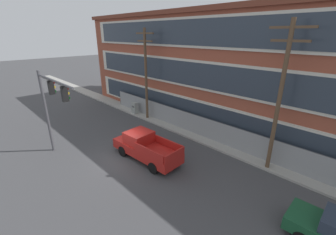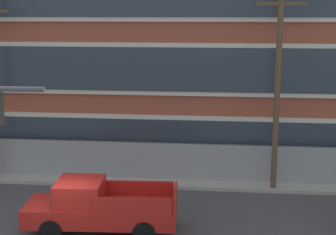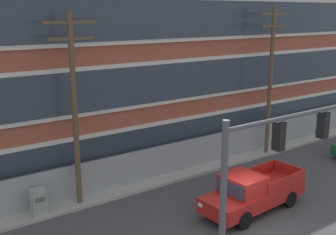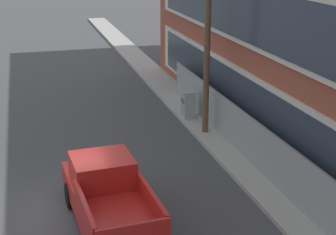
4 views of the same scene
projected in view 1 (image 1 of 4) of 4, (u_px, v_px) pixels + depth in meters
name	position (u px, v px, depth m)	size (l,w,h in m)	color
ground_plane	(124.00, 158.00, 16.69)	(160.00, 160.00, 0.00)	#424244
sidewalk_building_side	(185.00, 131.00, 21.03)	(80.00, 1.72, 0.16)	#9E9B93
brick_mill_building	(244.00, 69.00, 21.93)	(38.41, 11.38, 10.68)	brown
chain_link_fence	(223.00, 135.00, 18.17)	(30.18, 0.06, 1.93)	gray
traffic_signal_mast	(51.00, 100.00, 15.09)	(5.95, 0.43, 6.27)	#4C4C51
pickup_truck_red	(145.00, 147.00, 16.27)	(5.67, 2.28, 1.95)	#AD1E19
utility_pole_near_corner	(146.00, 72.00, 22.48)	(2.50, 0.26, 9.18)	brown
utility_pole_midblock	(280.00, 95.00, 13.48)	(2.47, 0.26, 9.49)	brown
electrical_cabinet	(135.00, 109.00, 25.31)	(0.65, 0.54, 1.41)	#939993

